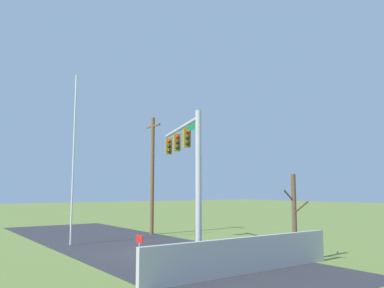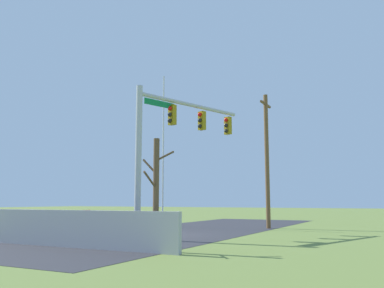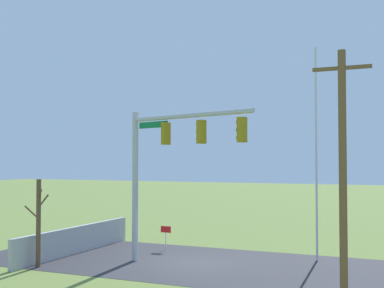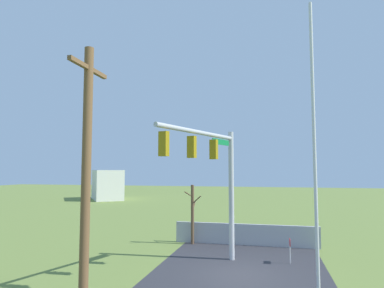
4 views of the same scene
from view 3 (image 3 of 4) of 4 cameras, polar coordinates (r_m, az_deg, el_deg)
name	(u,v)px [view 3 (image 3 of 4)]	position (r m, az deg, el deg)	size (l,w,h in m)	color
ground_plane	(191,263)	(23.02, -0.11, -13.29)	(160.00, 160.00, 0.00)	olive
road_surface	(280,270)	(21.77, 9.88, -13.91)	(28.00, 8.00, 0.01)	#2D2D33
sidewalk_corner	(116,259)	(24.12, -8.58, -12.73)	(6.00, 6.00, 0.01)	#B7B5AD
retaining_fence	(76,240)	(25.77, -12.95, -10.53)	(0.20, 8.96, 1.31)	#A8A8AD
signal_mast	(165,155)	(21.76, -3.02, -1.21)	(6.38, 2.33, 6.76)	#B2B5BA
flagpole	(316,153)	(23.76, 13.87, -1.02)	(0.10, 0.10, 9.77)	silver
utility_pole	(343,169)	(17.29, 16.68, -2.73)	(1.90, 0.26, 8.20)	brown
bare_tree	(38,222)	(22.76, -16.97, -8.40)	(1.27, 1.02, 3.75)	brown
open_sign	(166,232)	(25.99, -2.98, -9.95)	(0.56, 0.04, 1.22)	silver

